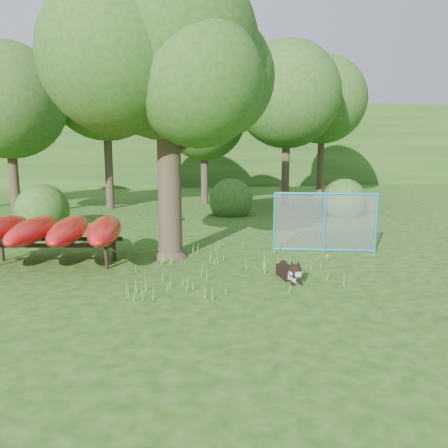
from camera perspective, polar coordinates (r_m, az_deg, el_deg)
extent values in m
plane|color=#1C450D|center=(8.99, 0.20, -7.62)|extent=(80.00, 80.00, 0.00)
cylinder|color=#362A1D|center=(10.81, -7.17, 7.36)|extent=(0.65, 0.65, 4.49)
cone|color=#362A1D|center=(11.08, -6.95, -3.14)|extent=(0.97, 0.97, 0.45)
sphere|color=#214D16|center=(11.05, -7.50, 21.94)|extent=(4.31, 4.31, 4.31)
sphere|color=#214D16|center=(11.78, -1.64, 18.59)|extent=(3.23, 3.23, 3.23)
sphere|color=#214D16|center=(10.46, -13.74, 20.44)|extent=(3.41, 3.41, 3.41)
sphere|color=#214D16|center=(9.96, -3.43, 18.09)|extent=(2.87, 2.87, 2.87)
sphere|color=#214D16|center=(11.99, -11.28, 22.62)|extent=(3.05, 3.05, 3.05)
cylinder|color=#362A1D|center=(10.93, -4.42, 10.73)|extent=(1.20, 0.73, 0.96)
cylinder|color=#362A1D|center=(10.91, -9.84, 12.51)|extent=(1.03, 0.53, 0.92)
cylinder|color=#716455|center=(11.11, -5.82, -1.33)|extent=(0.11, 0.11, 1.11)
cylinder|color=#716455|center=(11.05, -5.85, 0.63)|extent=(0.30, 0.08, 0.06)
cylinder|color=black|center=(10.25, -15.11, -4.26)|extent=(0.10, 0.10, 0.52)
cylinder|color=black|center=(11.89, -26.97, -3.09)|extent=(0.10, 0.10, 0.52)
cylinder|color=black|center=(10.94, -14.15, -3.34)|extent=(0.10, 0.10, 0.52)
cube|color=black|center=(10.62, -22.28, -2.62)|extent=(3.09, 0.66, 0.08)
cube|color=black|center=(11.29, -20.92, -1.84)|extent=(3.09, 0.66, 0.08)
ellipsoid|color=red|center=(11.06, -23.69, -0.71)|extent=(0.98, 3.18, 0.50)
ellipsoid|color=red|center=(10.75, -19.60, -0.72)|extent=(0.87, 3.16, 0.50)
ellipsoid|color=red|center=(10.51, -15.30, -0.74)|extent=(0.76, 3.14, 0.50)
cube|color=black|center=(9.35, 8.20, -6.29)|extent=(0.27, 0.68, 0.23)
cube|color=beige|center=(9.10, 8.86, -6.83)|extent=(0.22, 0.14, 0.21)
sphere|color=black|center=(8.89, 9.30, -6.01)|extent=(0.25, 0.25, 0.25)
cube|color=beige|center=(8.80, 9.58, -6.45)|extent=(0.10, 0.14, 0.09)
sphere|color=beige|center=(8.86, 8.88, -6.32)|extent=(0.12, 0.12, 0.12)
sphere|color=beige|center=(8.92, 9.81, -6.24)|extent=(0.12, 0.12, 0.12)
cone|color=black|center=(8.87, 8.83, -5.13)|extent=(0.10, 0.12, 0.12)
cone|color=black|center=(8.92, 9.64, -5.07)|extent=(0.11, 0.12, 0.12)
cylinder|color=black|center=(8.96, 8.67, -7.49)|extent=(0.08, 0.29, 0.07)
cylinder|color=black|center=(9.02, 9.71, -7.39)|extent=(0.08, 0.29, 0.07)
sphere|color=black|center=(9.68, 7.70, -5.14)|extent=(0.15, 0.15, 0.15)
torus|color=#1735AD|center=(8.98, 9.11, -6.23)|extent=(0.24, 0.08, 0.24)
cylinder|color=#2A99C6|center=(11.66, 6.61, 0.33)|extent=(0.09, 0.09, 1.58)
cylinder|color=#2A99C6|center=(11.76, 13.02, 0.23)|extent=(0.09, 0.09, 1.58)
cylinder|color=#2A99C6|center=(12.01, 19.23, 0.12)|extent=(0.09, 0.09, 1.58)
cylinder|color=#2A99C6|center=(11.67, 13.16, 3.87)|extent=(2.54, 0.80, 0.06)
cylinder|color=#2A99C6|center=(11.91, 12.88, -3.30)|extent=(2.54, 0.80, 0.06)
plane|color=gray|center=(11.76, 13.02, 0.23)|extent=(2.52, 0.74, 2.63)
cylinder|color=#4F9C33|center=(10.75, 13.28, -4.49)|extent=(0.02, 0.02, 0.17)
sphere|color=yellow|center=(10.73, 13.30, -4.05)|extent=(0.03, 0.03, 0.03)
sphere|color=yellow|center=(10.75, 13.47, -3.98)|extent=(0.03, 0.03, 0.03)
sphere|color=yellow|center=(10.75, 13.14, -4.06)|extent=(0.03, 0.03, 0.03)
sphere|color=yellow|center=(10.71, 13.42, -4.08)|extent=(0.03, 0.03, 0.03)
sphere|color=yellow|center=(10.71, 13.23, -4.02)|extent=(0.03, 0.03, 0.03)
cylinder|color=#362A1D|center=(19.05, -25.86, 7.05)|extent=(0.36, 0.36, 4.20)
sphere|color=#27511A|center=(19.13, -26.41, 14.23)|extent=(4.40, 4.40, 4.40)
cylinder|color=#362A1D|center=(20.46, -14.90, 9.29)|extent=(0.36, 0.36, 5.25)
sphere|color=#27511A|center=(20.67, -15.28, 17.62)|extent=(5.20, 5.20, 5.20)
cylinder|color=#362A1D|center=(21.67, -2.57, 7.76)|extent=(0.36, 0.36, 3.85)
sphere|color=#27511A|center=(21.70, -2.62, 13.57)|extent=(4.00, 4.00, 4.00)
cylinder|color=#362A1D|center=(20.53, 8.08, 8.83)|extent=(0.36, 0.36, 4.76)
sphere|color=#27511A|center=(20.67, 8.27, 16.39)|extent=(4.80, 4.80, 4.80)
cylinder|color=#362A1D|center=(24.41, 12.52, 9.00)|extent=(0.36, 0.36, 4.90)
sphere|color=#27511A|center=(24.55, 12.77, 15.55)|extent=(4.60, 4.60, 4.60)
sphere|color=#27511A|center=(16.49, -22.47, -0.35)|extent=(1.80, 1.80, 1.80)
sphere|color=#27511A|center=(18.53, 15.32, 1.10)|extent=(1.80, 1.80, 1.80)
sphere|color=#27511A|center=(18.00, 0.91, 1.20)|extent=(1.80, 1.80, 1.80)
cube|color=#27511A|center=(36.46, -8.47, 10.18)|extent=(80.00, 12.00, 6.00)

